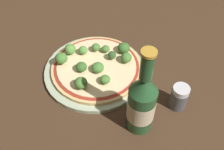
{
  "coord_description": "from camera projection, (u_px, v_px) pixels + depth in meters",
  "views": [
    {
      "loc": [
        0.27,
        -0.43,
        0.53
      ],
      "look_at": [
        0.08,
        -0.06,
        0.06
      ],
      "focal_mm": 42.0,
      "sensor_mm": 36.0,
      "label": 1
    }
  ],
  "objects": [
    {
      "name": "broccoli_floret_1",
      "position": [
        106.0,
        49.0,
        0.72
      ],
      "size": [
        0.02,
        0.02,
        0.02
      ],
      "color": "#7A9E5B",
      "rests_on": "pizza"
    },
    {
      "name": "plate",
      "position": [
        95.0,
        71.0,
        0.71
      ],
      "size": [
        0.27,
        0.27,
        0.01
      ],
      "color": "#A3B293",
      "rests_on": "ground_plane"
    },
    {
      "name": "broccoli_floret_6",
      "position": [
        61.0,
        58.0,
        0.69
      ],
      "size": [
        0.03,
        0.03,
        0.03
      ],
      "color": "#7A9E5B",
      "rests_on": "pizza"
    },
    {
      "name": "broccoli_floret_10",
      "position": [
        96.0,
        47.0,
        0.72
      ],
      "size": [
        0.02,
        0.02,
        0.02
      ],
      "color": "#7A9E5B",
      "rests_on": "pizza"
    },
    {
      "name": "broccoli_floret_11",
      "position": [
        81.0,
        67.0,
        0.68
      ],
      "size": [
        0.03,
        0.03,
        0.03
      ],
      "color": "#7A9E5B",
      "rests_on": "pizza"
    },
    {
      "name": "ground_plane",
      "position": [
        98.0,
        66.0,
        0.73
      ],
      "size": [
        3.0,
        3.0,
        0.0
      ],
      "primitive_type": "plane",
      "color": "#3D2819"
    },
    {
      "name": "broccoli_floret_7",
      "position": [
        82.0,
        51.0,
        0.71
      ],
      "size": [
        0.02,
        0.02,
        0.02
      ],
      "color": "#7A9E5B",
      "rests_on": "pizza"
    },
    {
      "name": "broccoli_floret_8",
      "position": [
        70.0,
        49.0,
        0.72
      ],
      "size": [
        0.03,
        0.03,
        0.03
      ],
      "color": "#7A9E5B",
      "rests_on": "pizza"
    },
    {
      "name": "broccoli_floret_5",
      "position": [
        124.0,
        48.0,
        0.72
      ],
      "size": [
        0.03,
        0.03,
        0.03
      ],
      "color": "#7A9E5B",
      "rests_on": "pizza"
    },
    {
      "name": "broccoli_floret_4",
      "position": [
        105.0,
        79.0,
        0.65
      ],
      "size": [
        0.03,
        0.03,
        0.02
      ],
      "color": "#7A9E5B",
      "rests_on": "pizza"
    },
    {
      "name": "broccoli_floret_0",
      "position": [
        112.0,
        55.0,
        0.7
      ],
      "size": [
        0.02,
        0.02,
        0.03
      ],
      "color": "#7A9E5B",
      "rests_on": "pizza"
    },
    {
      "name": "pizza",
      "position": [
        97.0,
        67.0,
        0.7
      ],
      "size": [
        0.24,
        0.24,
        0.01
      ],
      "color": "tan",
      "rests_on": "plate"
    },
    {
      "name": "pepper_shaker",
      "position": [
        179.0,
        97.0,
        0.62
      ],
      "size": [
        0.04,
        0.04,
        0.07
      ],
      "color": "#4C4C51",
      "rests_on": "ground_plane"
    },
    {
      "name": "beer_bottle",
      "position": [
        142.0,
        103.0,
        0.55
      ],
      "size": [
        0.06,
        0.06,
        0.23
      ],
      "color": "#234C28",
      "rests_on": "ground_plane"
    },
    {
      "name": "broccoli_floret_2",
      "position": [
        126.0,
        58.0,
        0.69
      ],
      "size": [
        0.03,
        0.03,
        0.03
      ],
      "color": "#7A9E5B",
      "rests_on": "pizza"
    },
    {
      "name": "broccoli_floret_9",
      "position": [
        81.0,
        83.0,
        0.64
      ],
      "size": [
        0.03,
        0.03,
        0.03
      ],
      "color": "#7A9E5B",
      "rests_on": "pizza"
    },
    {
      "name": "broccoli_floret_3",
      "position": [
        98.0,
        67.0,
        0.68
      ],
      "size": [
        0.03,
        0.03,
        0.03
      ],
      "color": "#7A9E5B",
      "rests_on": "pizza"
    }
  ]
}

